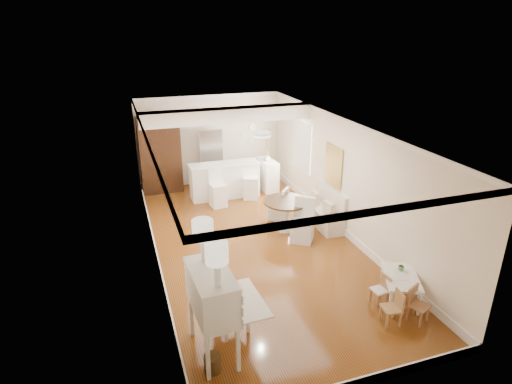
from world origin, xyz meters
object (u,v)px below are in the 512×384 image
gustavian_armchair (231,307)px  kids_chair_c (419,305)px  kids_table (400,288)px  breakfast_counter (225,180)px  kids_chair_b (380,290)px  bar_stool_left (218,189)px  bar_stool_right (251,181)px  kids_chair_a (391,308)px  pantry_cabinet (160,155)px  fridge (222,157)px  sideboard (267,175)px  wicker_basket (213,363)px  slip_chair_near (303,221)px  slip_chair_far (279,204)px  dining_table (286,215)px  secretary_bureau (213,313)px

gustavian_armchair → kids_chair_c: 3.23m
kids_table → breakfast_counter: (-1.80, 5.98, 0.27)m
kids_chair_b → bar_stool_left: size_ratio=0.54×
kids_chair_b → bar_stool_right: (-0.69, 5.59, 0.25)m
kids_chair_a → pantry_cabinet: 8.19m
fridge → pantry_cabinet: bearing=179.1°
bar_stool_right → sideboard: bearing=57.5°
wicker_basket → fridge: 7.98m
kids_chair_c → gustavian_armchair: bearing=140.7°
kids_table → bar_stool_right: (-1.11, 5.61, 0.28)m
breakfast_counter → pantry_cabinet: (-1.70, 1.08, 0.63)m
kids_chair_c → slip_chair_near: size_ratio=0.63×
kids_chair_b → bar_stool_right: 5.64m
gustavian_armchair → kids_table: size_ratio=0.93×
slip_chair_far → breakfast_counter: breakfast_counter is taller
kids_chair_a → dining_table: (-0.33, 3.94, 0.07)m
wicker_basket → kids_chair_c: bearing=-0.1°
breakfast_counter → sideboard: size_ratio=2.10×
breakfast_counter → sideboard: (1.39, 0.20, -0.05)m
slip_chair_far → pantry_cabinet: bearing=-97.7°
sideboard → kids_chair_b: bearing=-93.3°
wicker_basket → fridge: size_ratio=0.15×
kids_chair_c → bar_stool_right: bearing=74.2°
secretary_bureau → wicker_basket: 0.71m
slip_chair_near → fridge: 4.42m
dining_table → sideboard: 2.83m
slip_chair_far → bar_stool_left: (-1.30, 1.32, 0.08)m
bar_stool_right → fridge: bearing=127.3°
kids_chair_a → slip_chair_near: 3.26m
kids_chair_b → wicker_basket: bearing=-83.8°
slip_chair_near → breakfast_counter: slip_chair_near is taller
pantry_cabinet → fridge: (1.90, -0.03, -0.25)m
bar_stool_right → fridge: size_ratio=0.59×
wicker_basket → kids_table: (3.71, 0.63, 0.12)m
kids_chair_a → bar_stool_left: bearing=-157.0°
kids_chair_c → slip_chair_far: bearing=74.4°
slip_chair_far → dining_table: bearing=37.9°
sideboard → bar_stool_right: bearing=-144.1°
kids_table → fridge: 7.24m
kids_chair_b → bar_stool_left: bearing=-166.9°
slip_chair_far → bar_stool_right: bar_stool_right is taller
wicker_basket → bar_stool_left: bearing=75.5°
secretary_bureau → pantry_cabinet: 7.33m
kids_table → slip_chair_near: size_ratio=0.96×
slip_chair_near → slip_chair_far: slip_chair_near is taller
secretary_bureau → pantry_cabinet: (0.10, 7.32, 0.42)m
kids_chair_c → bar_stool_left: 6.33m
wicker_basket → kids_chair_b: kids_chair_b is taller
kids_chair_b → sideboard: size_ratio=0.58×
wicker_basket → breakfast_counter: breakfast_counter is taller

